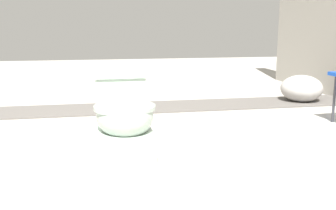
% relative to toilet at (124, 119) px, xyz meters
% --- Properties ---
extents(ground_plane, '(14.00, 14.00, 0.00)m').
position_rel_toilet_xyz_m(ground_plane, '(-0.01, -0.09, -0.22)').
color(ground_plane, '#B7B2A8').
extents(gravel_strip, '(0.56, 8.00, 0.01)m').
position_rel_toilet_xyz_m(gravel_strip, '(-1.33, 0.41, -0.21)').
color(gravel_strip, '#605B56').
rests_on(gravel_strip, ground).
extents(toilet, '(0.64, 0.40, 0.52)m').
position_rel_toilet_xyz_m(toilet, '(0.00, 0.00, 0.00)').
color(toilet, '#B2C6B7').
rests_on(toilet, ground).
extents(boulder_near, '(0.52, 0.52, 0.29)m').
position_rel_toilet_xyz_m(boulder_near, '(-1.34, 2.04, -0.08)').
color(boulder_near, '#B7B2AD').
rests_on(boulder_near, ground).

